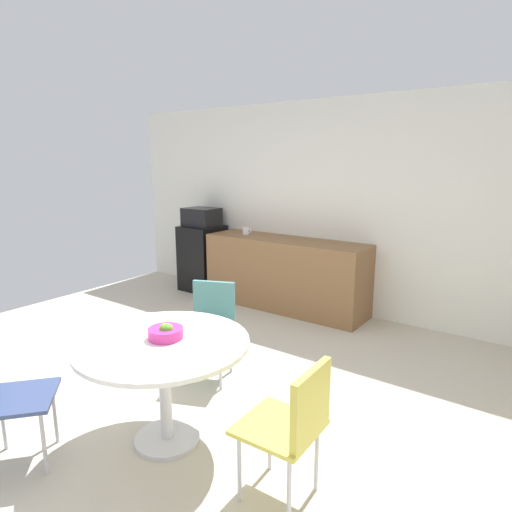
# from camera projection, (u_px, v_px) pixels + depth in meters

# --- Properties ---
(ground_plane) EXTENTS (6.00, 6.00, 0.00)m
(ground_plane) POSITION_uv_depth(u_px,v_px,m) (131.00, 402.00, 3.43)
(ground_plane) COLOR beige
(wall_back) EXTENTS (6.00, 0.10, 2.60)m
(wall_back) POSITION_uv_depth(u_px,v_px,m) (315.00, 206.00, 5.53)
(wall_back) COLOR white
(wall_back) RESTS_ON ground_plane
(counter_block) EXTENTS (2.14, 0.60, 0.90)m
(counter_block) POSITION_uv_depth(u_px,v_px,m) (285.00, 274.00, 5.56)
(counter_block) COLOR brown
(counter_block) RESTS_ON ground_plane
(mini_fridge) EXTENTS (0.54, 0.54, 0.95)m
(mini_fridge) POSITION_uv_depth(u_px,v_px,m) (203.00, 258.00, 6.36)
(mini_fridge) COLOR black
(mini_fridge) RESTS_ON ground_plane
(microwave) EXTENTS (0.48, 0.38, 0.26)m
(microwave) POSITION_uv_depth(u_px,v_px,m) (202.00, 217.00, 6.23)
(microwave) COLOR black
(microwave) RESTS_ON mini_fridge
(round_table) EXTENTS (1.13, 1.13, 0.73)m
(round_table) POSITION_uv_depth(u_px,v_px,m) (164.00, 359.00, 2.83)
(round_table) COLOR silver
(round_table) RESTS_ON ground_plane
(chair_teal) EXTENTS (0.55, 0.55, 0.83)m
(chair_teal) POSITION_uv_depth(u_px,v_px,m) (211.00, 318.00, 3.78)
(chair_teal) COLOR silver
(chair_teal) RESTS_ON ground_plane
(chair_yellow) EXTENTS (0.43, 0.43, 0.83)m
(chair_yellow) POSITION_uv_depth(u_px,v_px,m) (295.00, 419.00, 2.31)
(chair_yellow) COLOR silver
(chair_yellow) RESTS_ON ground_plane
(fruit_bowl) EXTENTS (0.23, 0.23, 0.11)m
(fruit_bowl) POSITION_uv_depth(u_px,v_px,m) (166.00, 332.00, 2.83)
(fruit_bowl) COLOR #D8338C
(fruit_bowl) RESTS_ON round_table
(mug_white) EXTENTS (0.13, 0.08, 0.09)m
(mug_white) POSITION_uv_depth(u_px,v_px,m) (246.00, 231.00, 5.81)
(mug_white) COLOR white
(mug_white) RESTS_ON counter_block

